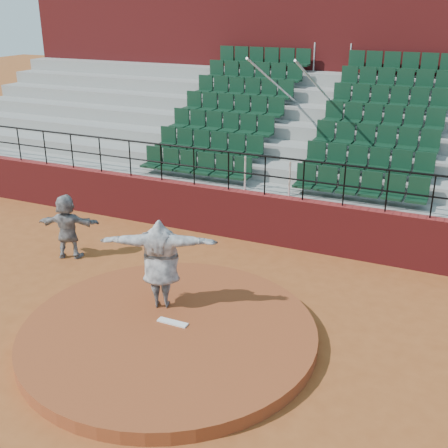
{
  "coord_description": "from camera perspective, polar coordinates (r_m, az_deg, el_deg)",
  "views": [
    {
      "loc": [
        4.62,
        -7.74,
        5.89
      ],
      "look_at": [
        0.0,
        2.5,
        1.4
      ],
      "focal_mm": 45.0,
      "sensor_mm": 36.0,
      "label": 1
    }
  ],
  "objects": [
    {
      "name": "pitchers_mound",
      "position": [
        10.69,
        -5.62,
        -10.94
      ],
      "size": [
        5.5,
        5.5,
        0.25
      ],
      "primitive_type": "cylinder",
      "color": "brown",
      "rests_on": "ground"
    },
    {
      "name": "wall_railing",
      "position": [
        14.09,
        4.21,
        5.83
      ],
      "size": [
        24.04,
        0.05,
        1.03
      ],
      "color": "black",
      "rests_on": "boundary_wall"
    },
    {
      "name": "seating_deck",
      "position": [
        17.59,
        8.32,
        6.91
      ],
      "size": [
        24.0,
        5.97,
        4.63
      ],
      "color": "gray",
      "rests_on": "ground"
    },
    {
      "name": "press_box_facade",
      "position": [
        20.98,
        11.82,
        14.95
      ],
      "size": [
        24.0,
        3.0,
        7.1
      ],
      "primitive_type": "cube",
      "color": "maroon",
      "rests_on": "ground"
    },
    {
      "name": "pitcher",
      "position": [
        10.93,
        -6.46,
        -3.99
      ],
      "size": [
        2.31,
        1.36,
        1.82
      ],
      "primitive_type": "imported",
      "rotation": [
        0.0,
        0.0,
        3.5
      ],
      "color": "black",
      "rests_on": "pitchers_mound"
    },
    {
      "name": "pitching_rubber",
      "position": [
        10.73,
        -5.25,
        -9.92
      ],
      "size": [
        0.6,
        0.15,
        0.03
      ],
      "primitive_type": "cube",
      "color": "white",
      "rests_on": "pitchers_mound"
    },
    {
      "name": "boundary_wall",
      "position": [
        14.52,
        4.06,
        0.59
      ],
      "size": [
        24.0,
        0.3,
        1.3
      ],
      "primitive_type": "cube",
      "color": "maroon",
      "rests_on": "ground"
    },
    {
      "name": "fielder",
      "position": [
        14.07,
        -15.63,
        -0.23
      ],
      "size": [
        1.57,
        0.94,
        1.61
      ],
      "primitive_type": "imported",
      "rotation": [
        0.0,
        0.0,
        3.48
      ],
      "color": "black",
      "rests_on": "ground"
    },
    {
      "name": "ground",
      "position": [
        10.76,
        -5.6,
        -11.5
      ],
      "size": [
        90.0,
        90.0,
        0.0
      ],
      "primitive_type": "plane",
      "color": "#954C21",
      "rests_on": "ground"
    }
  ]
}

